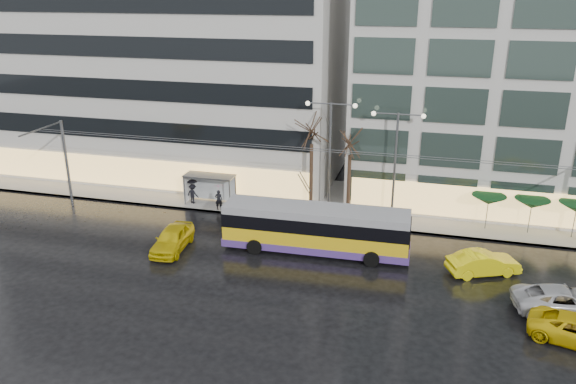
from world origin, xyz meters
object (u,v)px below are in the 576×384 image
(street_lamp_near, at_px, (330,143))
(taxi_a, at_px, (172,239))
(bus_shelter, at_px, (206,182))
(trolleybus, at_px, (316,230))

(street_lamp_near, height_order, taxi_a, street_lamp_near)
(street_lamp_near, relative_size, taxi_a, 1.88)
(bus_shelter, xyz_separation_m, taxi_a, (1.04, -8.74, -1.14))
(bus_shelter, bearing_deg, street_lamp_near, 0.63)
(street_lamp_near, distance_m, taxi_a, 13.87)
(trolleybus, distance_m, street_lamp_near, 7.96)
(trolleybus, xyz_separation_m, street_lamp_near, (-0.36, 6.63, 4.39))
(trolleybus, relative_size, bus_shelter, 3.05)
(taxi_a, bearing_deg, street_lamp_near, 39.02)
(taxi_a, bearing_deg, trolleybus, 8.48)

